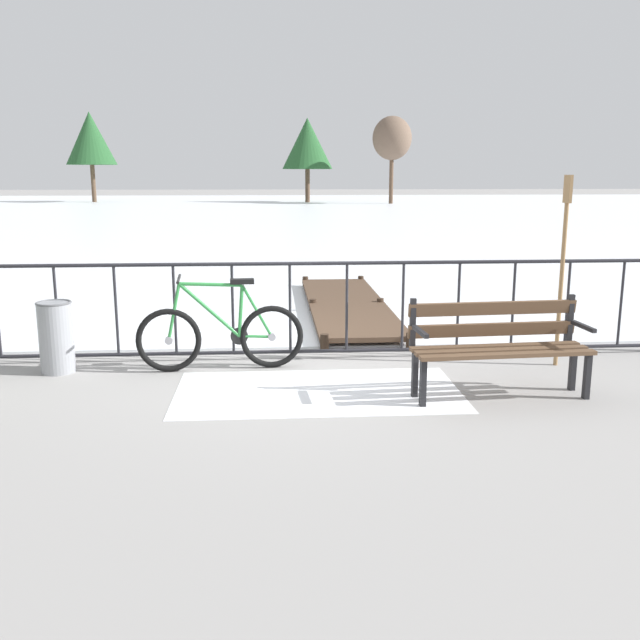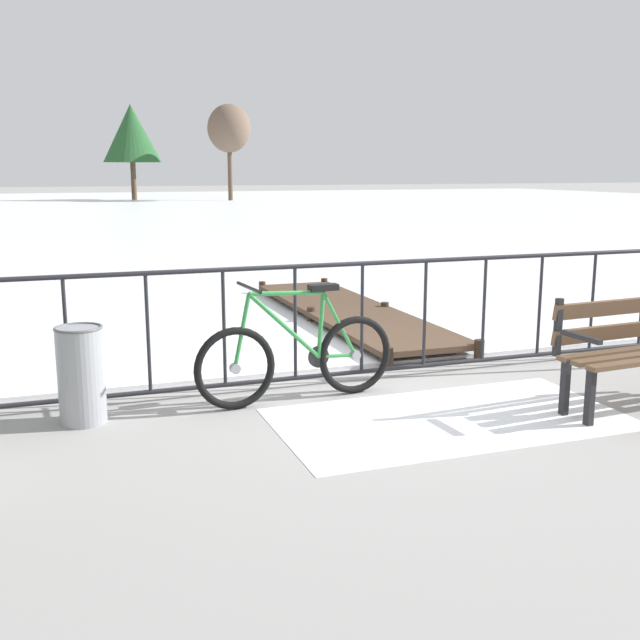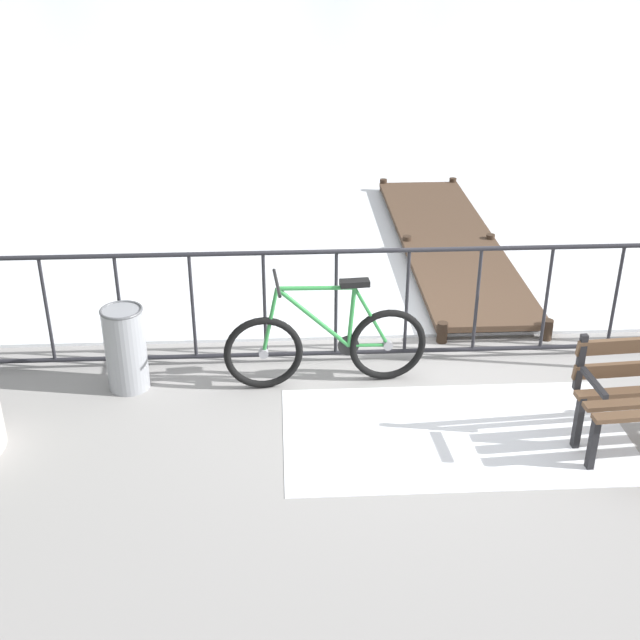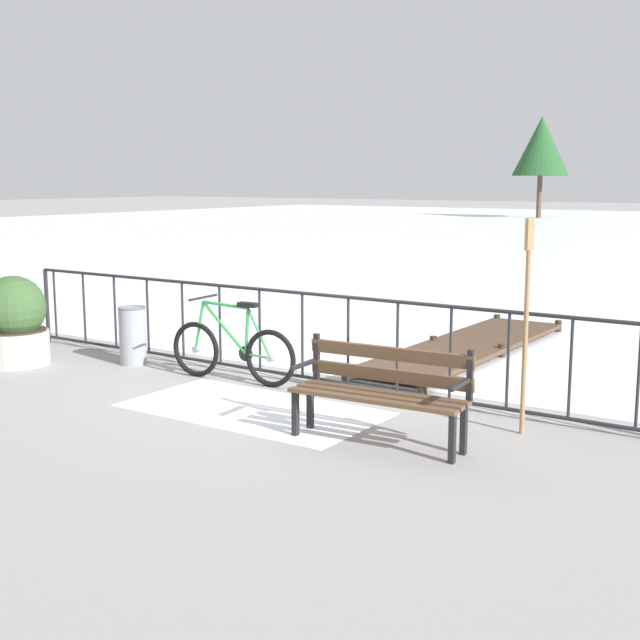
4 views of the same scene
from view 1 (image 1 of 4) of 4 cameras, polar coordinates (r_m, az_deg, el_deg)
ground_plane at (r=7.65m, az=-2.43°, el=-3.18°), size 160.00×160.00×0.00m
frozen_pond at (r=35.84m, az=-3.73°, el=8.77°), size 80.00×56.00×0.03m
snow_patch at (r=6.51m, az=-0.18°, el=-5.86°), size 2.64×1.42×0.01m
railing_fence at (r=7.53m, az=-2.47°, el=0.94°), size 9.06×0.06×1.07m
bicycle_near_railing at (r=7.21m, az=-8.11°, el=-1.22°), size 1.71×0.52×0.97m
park_bench at (r=6.51m, az=14.39°, el=-1.63°), size 1.63×0.59×0.89m
trash_bin at (r=7.55m, az=-20.82°, el=-1.27°), size 0.35×0.35×0.73m
oar_upright at (r=7.60m, az=19.29°, el=4.79°), size 0.04×0.16×1.98m
wooden_dock at (r=10.17m, az=2.20°, el=1.30°), size 1.10×4.59×0.20m
tree_far_west at (r=51.19m, az=-18.30°, el=13.94°), size 3.37×3.37×6.06m
tree_west_mid at (r=48.40m, az=-1.04°, el=14.24°), size 3.42×3.42×5.63m
tree_centre at (r=46.44m, az=5.93°, el=14.57°), size 2.52×2.52×5.58m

